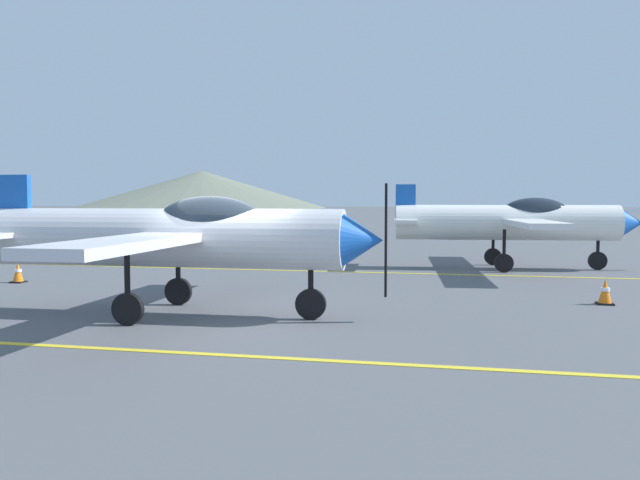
# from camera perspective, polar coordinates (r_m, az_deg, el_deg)

# --- Properties ---
(ground_plane) EXTENTS (400.00, 400.00, 0.00)m
(ground_plane) POSITION_cam_1_polar(r_m,az_deg,el_deg) (13.18, -7.91, -6.78)
(ground_plane) COLOR #54565B
(apron_line_near) EXTENTS (80.00, 0.16, 0.01)m
(apron_line_near) POSITION_cam_1_polar(r_m,az_deg,el_deg) (10.46, -13.68, -9.55)
(apron_line_near) COLOR yellow
(apron_line_near) RESTS_ON ground_plane
(apron_line_far) EXTENTS (80.00, 0.16, 0.01)m
(apron_line_far) POSITION_cam_1_polar(r_m,az_deg,el_deg) (21.30, 0.04, -2.78)
(apron_line_far) COLOR yellow
(apron_line_far) RESTS_ON ground_plane
(airplane_near) EXTENTS (8.35, 9.63, 2.89)m
(airplane_near) POSITION_cam_1_polar(r_m,az_deg,el_deg) (13.47, -12.30, 0.37)
(airplane_near) COLOR silver
(airplane_near) RESTS_ON ground_plane
(airplane_mid) EXTENTS (8.42, 9.67, 2.89)m
(airplane_mid) POSITION_cam_1_polar(r_m,az_deg,el_deg) (23.01, 16.80, 1.60)
(airplane_mid) COLOR white
(airplane_mid) RESTS_ON ground_plane
(traffic_cone_front) EXTENTS (0.36, 0.36, 0.59)m
(traffic_cone_front) POSITION_cam_1_polar(r_m,az_deg,el_deg) (15.97, 23.81, -4.19)
(traffic_cone_front) COLOR black
(traffic_cone_front) RESTS_ON ground_plane
(traffic_cone_side) EXTENTS (0.36, 0.36, 0.59)m
(traffic_cone_side) POSITION_cam_1_polar(r_m,az_deg,el_deg) (20.34, -25.05, -2.61)
(traffic_cone_side) COLOR black
(traffic_cone_side) RESTS_ON ground_plane
(hill_left) EXTENTS (69.65, 69.65, 10.35)m
(hill_left) POSITION_cam_1_polar(r_m,az_deg,el_deg) (184.17, -10.34, 4.40)
(hill_left) COLOR slate
(hill_left) RESTS_ON ground_plane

